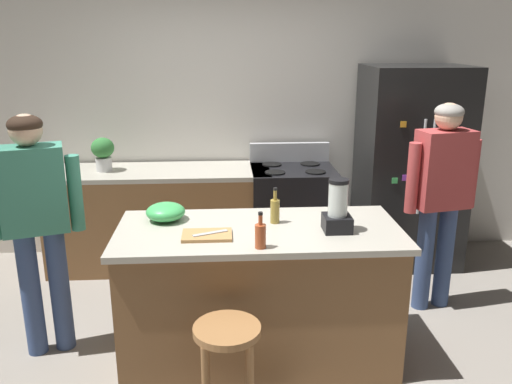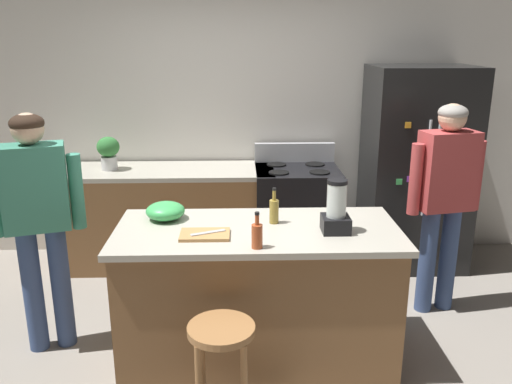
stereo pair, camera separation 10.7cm
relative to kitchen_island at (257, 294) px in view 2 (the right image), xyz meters
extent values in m
plane|color=gray|center=(0.00, 0.00, -0.46)|extent=(14.00, 14.00, 0.00)
cube|color=silver|center=(0.00, 1.95, 0.89)|extent=(8.00, 0.10, 2.70)
cube|color=brown|center=(0.00, 0.00, -0.02)|extent=(1.74, 0.75, 0.88)
cube|color=#B2AD9E|center=(0.00, 0.00, 0.44)|extent=(1.80, 0.81, 0.04)
cube|color=brown|center=(-0.80, 1.55, -0.02)|extent=(2.00, 0.64, 0.88)
cube|color=#B2AD9E|center=(-0.80, 1.55, 0.44)|extent=(2.00, 0.64, 0.04)
cube|color=black|center=(1.50, 1.50, 0.45)|extent=(0.90, 0.70, 1.83)
cylinder|color=#B7BABF|center=(1.46, 1.13, 0.55)|extent=(0.02, 0.02, 0.82)
cylinder|color=#B7BABF|center=(1.54, 1.13, 0.55)|extent=(0.02, 0.02, 0.82)
cube|color=orange|center=(1.28, 1.15, 0.91)|extent=(0.05, 0.01, 0.05)
cube|color=#3FB259|center=(1.24, 1.15, 0.43)|extent=(0.05, 0.01, 0.05)
cube|color=orange|center=(1.85, 1.15, 0.52)|extent=(0.05, 0.01, 0.05)
cube|color=#268CD8|center=(1.47, 1.15, 0.27)|extent=(0.05, 0.01, 0.05)
cube|color=purple|center=(1.33, 1.15, 0.45)|extent=(0.05, 0.01, 0.05)
cube|color=black|center=(0.42, 1.52, 0.00)|extent=(0.76, 0.64, 0.92)
cube|color=black|center=(0.42, 1.20, -0.05)|extent=(0.60, 0.01, 0.24)
cube|color=#B7BABF|center=(0.42, 1.81, 0.55)|extent=(0.76, 0.06, 0.18)
cylinder|color=black|center=(0.24, 1.37, 0.46)|extent=(0.18, 0.18, 0.01)
cylinder|color=black|center=(0.60, 1.37, 0.46)|extent=(0.18, 0.18, 0.01)
cylinder|color=black|center=(0.24, 1.67, 0.46)|extent=(0.18, 0.18, 0.01)
cylinder|color=black|center=(0.60, 1.67, 0.46)|extent=(0.18, 0.18, 0.01)
cylinder|color=#384C7A|center=(-1.51, 0.14, -0.02)|extent=(0.16, 0.16, 0.87)
cylinder|color=#384C7A|center=(-1.33, 0.19, -0.02)|extent=(0.16, 0.16, 0.87)
cube|color=#3F8C72|center=(-1.42, 0.16, 0.69)|extent=(0.45, 0.33, 0.56)
cylinder|color=#3F8C72|center=(-1.18, 0.23, 0.64)|extent=(0.11, 0.11, 0.50)
sphere|color=#D8AD8C|center=(-1.42, 0.16, 1.07)|extent=(0.25, 0.25, 0.20)
ellipsoid|color=#332319|center=(-1.42, 0.16, 1.10)|extent=(0.26, 0.26, 0.12)
cylinder|color=#384C7A|center=(1.50, 0.62, -0.04)|extent=(0.15, 0.15, 0.83)
cylinder|color=#384C7A|center=(1.33, 0.58, -0.04)|extent=(0.15, 0.15, 0.83)
cube|color=#B23F3F|center=(1.42, 0.60, 0.67)|extent=(0.44, 0.29, 0.59)
cylinder|color=#B23F3F|center=(1.66, 0.65, 0.62)|extent=(0.11, 0.11, 0.53)
cylinder|color=#B23F3F|center=(1.17, 0.55, 0.62)|extent=(0.11, 0.11, 0.53)
sphere|color=#D8AD8C|center=(1.42, 0.60, 1.06)|extent=(0.24, 0.24, 0.20)
ellipsoid|color=gray|center=(1.42, 0.60, 1.09)|extent=(0.25, 0.25, 0.12)
cylinder|color=#9E6B3D|center=(-0.21, -0.67, 0.14)|extent=(0.36, 0.36, 0.04)
cylinder|color=#9E6B3D|center=(-0.33, -0.55, -0.17)|extent=(0.04, 0.04, 0.58)
cylinder|color=#9E6B3D|center=(-0.10, -0.55, -0.17)|extent=(0.04, 0.04, 0.58)
cylinder|color=silver|center=(-1.28, 1.55, 0.52)|extent=(0.14, 0.14, 0.12)
ellipsoid|color=#337A38|center=(-1.28, 1.55, 0.67)|extent=(0.20, 0.20, 0.18)
cube|color=black|center=(0.48, -0.07, 0.51)|extent=(0.17, 0.17, 0.10)
cylinder|color=silver|center=(0.48, -0.07, 0.66)|extent=(0.12, 0.12, 0.21)
cylinder|color=black|center=(0.48, -0.07, 0.78)|extent=(0.12, 0.12, 0.02)
cylinder|color=#B24C26|center=(-0.01, -0.31, 0.53)|extent=(0.06, 0.06, 0.14)
cylinder|color=#B24C26|center=(-0.01, -0.31, 0.63)|extent=(0.02, 0.02, 0.06)
cylinder|color=black|center=(-0.01, -0.31, 0.66)|extent=(0.03, 0.03, 0.02)
cylinder|color=olive|center=(0.11, 0.10, 0.53)|extent=(0.06, 0.06, 0.15)
cylinder|color=olive|center=(0.11, 0.10, 0.64)|extent=(0.02, 0.02, 0.07)
cylinder|color=black|center=(0.11, 0.10, 0.68)|extent=(0.03, 0.03, 0.02)
ellipsoid|color=#3FB259|center=(-0.60, 0.19, 0.51)|extent=(0.26, 0.26, 0.12)
cube|color=#B7844C|center=(-0.32, -0.12, 0.47)|extent=(0.30, 0.20, 0.02)
cube|color=#B7BABF|center=(-0.30, -0.12, 0.48)|extent=(0.21, 0.11, 0.01)
camera|label=1|loc=(-0.22, -3.12, 1.63)|focal=37.20mm
camera|label=2|loc=(-0.11, -3.13, 1.63)|focal=37.20mm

